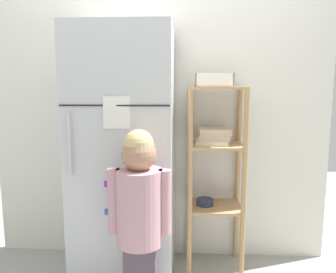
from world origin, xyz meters
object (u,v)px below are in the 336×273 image
object	(u,v)px
child_standing	(140,207)
fruit_bin	(212,81)
refrigerator	(124,156)
pantry_shelf_unit	(214,159)

from	to	relation	value
child_standing	fruit_bin	bearing A→B (deg)	53.34
fruit_bin	refrigerator	bearing A→B (deg)	-168.36
pantry_shelf_unit	child_standing	bearing A→B (deg)	-128.48
pantry_shelf_unit	fruit_bin	world-z (taller)	fruit_bin
pantry_shelf_unit	fruit_bin	size ratio (longest dim) A/B	5.22
refrigerator	child_standing	xyz separation A→B (m)	(0.17, -0.46, -0.19)
refrigerator	child_standing	world-z (taller)	refrigerator
child_standing	refrigerator	bearing A→B (deg)	109.96
child_standing	pantry_shelf_unit	world-z (taller)	pantry_shelf_unit
child_standing	pantry_shelf_unit	xyz separation A→B (m)	(0.46, 0.58, 0.15)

